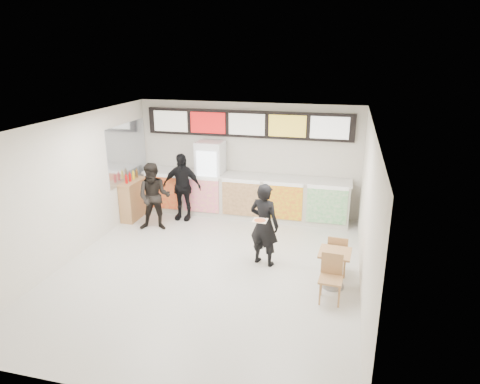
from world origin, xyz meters
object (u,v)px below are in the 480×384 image
(customer_main, at_px, (264,225))
(condiment_ledge, at_px, (133,199))
(customer_left, at_px, (154,197))
(service_counter, at_px, (244,196))
(cafe_table, at_px, (334,263))
(drinks_fridge, at_px, (211,178))
(customer_mid, at_px, (182,187))

(customer_main, height_order, condiment_ledge, customer_main)
(customer_main, relative_size, customer_left, 1.04)
(service_counter, bearing_deg, cafe_table, -51.55)
(drinks_fridge, bearing_deg, service_counter, -0.99)
(customer_left, xyz_separation_m, customer_mid, (0.40, 0.84, 0.04))
(service_counter, xyz_separation_m, drinks_fridge, (-0.93, 0.02, 0.43))
(service_counter, height_order, customer_left, customer_left)
(service_counter, xyz_separation_m, customer_left, (-1.93, -1.42, 0.28))
(service_counter, bearing_deg, customer_left, -143.69)
(customer_left, bearing_deg, condiment_ledge, 136.10)
(customer_left, height_order, cafe_table, customer_left)
(customer_main, height_order, cafe_table, customer_main)
(customer_mid, relative_size, condiment_ledge, 1.43)
(service_counter, relative_size, condiment_ledge, 4.45)
(drinks_fridge, bearing_deg, cafe_table, -42.65)
(customer_left, bearing_deg, cafe_table, -33.68)
(service_counter, height_order, customer_mid, customer_mid)
(service_counter, relative_size, customer_main, 3.15)
(customer_mid, height_order, condiment_ledge, customer_mid)
(cafe_table, xyz_separation_m, condiment_ledge, (-5.32, 2.27, 0.03))
(customer_main, height_order, customer_left, customer_main)
(drinks_fridge, xyz_separation_m, customer_main, (1.98, -2.57, -0.12))
(customer_left, height_order, customer_mid, customer_mid)
(customer_left, distance_m, customer_mid, 0.93)
(drinks_fridge, height_order, customer_mid, drinks_fridge)
(service_counter, height_order, customer_main, customer_main)
(service_counter, relative_size, drinks_fridge, 2.78)
(customer_main, xyz_separation_m, condiment_ledge, (-3.86, 1.68, -0.35))
(customer_mid, relative_size, cafe_table, 1.19)
(customer_mid, xyz_separation_m, condiment_ledge, (-1.28, -0.29, -0.36))
(service_counter, xyz_separation_m, customer_main, (1.04, -2.55, 0.31))
(service_counter, bearing_deg, condiment_ledge, -162.78)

